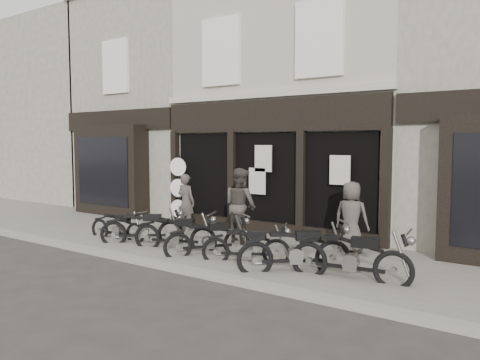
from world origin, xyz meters
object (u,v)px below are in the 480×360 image
Objects in this scene: motorcycle_1 at (143,231)px; man_left at (186,202)px; motorcycle_4 at (247,249)px; motorcycle_3 at (209,242)px; motorcycle_6 at (351,261)px; motorcycle_2 at (176,236)px; man_centre at (240,205)px; man_right at (351,217)px; motorcycle_0 at (118,230)px; motorcycle_5 at (296,255)px; advert_sign_post at (179,194)px.

man_left is at bearing 58.39° from motorcycle_1.
motorcycle_3 is at bearing 149.38° from motorcycle_4.
motorcycle_6 is 6.22m from man_left.
motorcycle_1 is at bearing 159.00° from motorcycle_2.
man_right is (2.79, 0.55, -0.13)m from man_centre.
motorcycle_0 is 1.05× the size of motorcycle_3.
motorcycle_5 is at bearing -40.41° from motorcycle_1.
motorcycle_4 is 4.86m from advert_sign_post.
motorcycle_3 is 3.94m from advert_sign_post.
motorcycle_3 reaches higher than motorcycle_4.
advert_sign_post is at bearing 72.31° from motorcycle_1.
motorcycle_5 is 5.21m from man_left.
motorcycle_0 is 1.05× the size of motorcycle_4.
advert_sign_post is at bearing 110.98° from motorcycle_2.
motorcycle_6 is 1.42× the size of man_left.
man_centre reaches higher than motorcycle_0.
man_centre is at bearing 39.52° from motorcycle_2.
motorcycle_4 is at bearing 146.69° from man_centre.
motorcycle_5 is at bearing -33.18° from motorcycle_4.
man_left is at bearing 6.10° from man_centre.
advert_sign_post is (0.03, 2.40, 0.76)m from motorcycle_0.
man_left is 0.99× the size of man_right.
motorcycle_0 is at bearing 126.91° from motorcycle_3.
motorcycle_6 is (3.47, -0.02, 0.05)m from motorcycle_3.
motorcycle_6 is (4.48, 0.00, 0.04)m from motorcycle_2.
motorcycle_2 is (2.09, 0.03, 0.05)m from motorcycle_0.
man_right reaches higher than motorcycle_0.
man_left reaches higher than motorcycle_1.
man_centre is at bearing 106.57° from motorcycle_5.
motorcycle_1 is 0.88× the size of motorcycle_2.
motorcycle_4 is 1.07× the size of man_right.
man_right is 5.74m from advert_sign_post.
motorcycle_0 is 3.11m from motorcycle_3.
motorcycle_2 is 3.22m from advert_sign_post.
man_left is at bearing -45.30° from advert_sign_post.
motorcycle_0 is at bearing 18.79° from man_right.
motorcycle_2 is 1.15× the size of motorcycle_4.
motorcycle_5 reaches higher than motorcycle_3.
motorcycle_1 is 0.79× the size of advert_sign_post.
motorcycle_4 is at bearing 173.16° from motorcycle_6.
motorcycle_0 is at bearing 138.61° from motorcycle_5.
motorcycle_0 is at bearing 71.98° from man_left.
man_right reaches higher than motorcycle_3.
motorcycle_2 reaches higher than motorcycle_0.
advert_sign_post is at bearing 121.60° from motorcycle_4.
motorcycle_1 is at bearing 137.81° from motorcycle_5.
motorcycle_3 is 0.94× the size of man_centre.
motorcycle_6 is at bearing -54.39° from motorcycle_3.
advert_sign_post reaches higher than motorcycle_3.
motorcycle_4 is 0.93× the size of man_centre.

